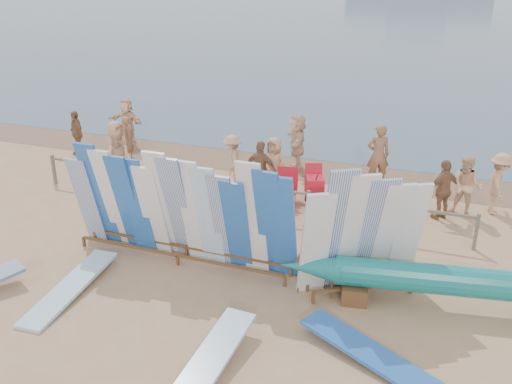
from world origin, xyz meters
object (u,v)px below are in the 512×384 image
at_px(beachgoer_6, 274,165).
at_px(beachgoer_extra_1, 77,133).
at_px(main_surfboard_rack, 180,212).
at_px(beachgoer_7, 378,155).
at_px(beachgoer_2, 119,159).
at_px(beach_chair_right, 284,200).
at_px(beachgoer_9, 499,184).
at_px(beachgoer_10, 444,190).
at_px(beachgoer_0, 117,150).
at_px(vendor_table, 317,274).
at_px(stroller, 314,190).
at_px(flat_board_b, 207,375).
at_px(outrigger_canoe, 452,283).
at_px(beachgoer_4, 261,170).
at_px(flat_board_a, 71,292).
at_px(beachgoer_3, 233,160).
at_px(flat_board_d, 373,362).
at_px(beachgoer_5, 297,142).
at_px(beachgoer_11, 127,121).
at_px(side_surfboard_rack, 363,237).
at_px(beachgoer_8, 466,187).
at_px(beachgoer_1, 129,139).
at_px(beach_chair_left, 287,192).

distance_m(beachgoer_6, beachgoer_extra_1, 7.66).
height_order(main_surfboard_rack, beachgoer_7, main_surfboard_rack).
height_order(beachgoer_extra_1, beachgoer_2, beachgoer_2).
bearing_deg(beach_chair_right, beachgoer_9, -4.38).
height_order(beachgoer_10, beachgoer_9, beachgoer_9).
relative_size(beachgoer_0, beachgoer_9, 1.08).
height_order(vendor_table, beachgoer_7, beachgoer_7).
relative_size(stroller, beachgoer_0, 0.61).
xyz_separation_m(flat_board_b, beachgoer_0, (-6.56, 7.25, 0.90)).
relative_size(outrigger_canoe, stroller, 5.85).
bearing_deg(beachgoer_4, beachgoer_7, -137.28).
bearing_deg(beachgoer_extra_1, vendor_table, 1.62).
relative_size(flat_board_a, beachgoer_3, 1.72).
xyz_separation_m(flat_board_d, beachgoer_4, (-4.22, 6.01, 0.83)).
xyz_separation_m(flat_board_d, beachgoer_9, (2.00, 7.21, 0.84)).
relative_size(flat_board_d, beachgoer_5, 1.48).
relative_size(beachgoer_11, beachgoer_7, 0.91).
height_order(beach_chair_right, beachgoer_5, beachgoer_5).
relative_size(side_surfboard_rack, beachgoer_10, 1.73).
distance_m(outrigger_canoe, beach_chair_right, 5.63).
distance_m(beachgoer_7, beachgoer_2, 7.75).
height_order(beachgoer_8, beachgoer_11, beachgoer_11).
bearing_deg(stroller, beachgoer_5, 94.69).
height_order(main_surfboard_rack, flat_board_a, main_surfboard_rack).
xyz_separation_m(main_surfboard_rack, flat_board_b, (2.14, -3.17, -1.19)).
xyz_separation_m(beachgoer_8, beachgoer_extra_1, (-12.86, 0.71, -0.04)).
height_order(beachgoer_1, beachgoer_3, beachgoer_3).
distance_m(beachgoer_extra_1, beachgoer_4, 7.57).
bearing_deg(beachgoer_2, beachgoer_5, 34.51).
bearing_deg(outrigger_canoe, beachgoer_10, 85.34).
relative_size(beach_chair_left, beachgoer_3, 0.59).
bearing_deg(vendor_table, stroller, 103.38).
bearing_deg(stroller, outrigger_canoe, -67.87).
height_order(flat_board_d, beachgoer_7, beachgoer_7).
relative_size(outrigger_canoe, beachgoer_9, 3.88).
height_order(flat_board_a, beachgoer_6, beachgoer_6).
xyz_separation_m(beachgoer_extra_1, beachgoer_2, (3.13, -2.02, 0.04)).
relative_size(beachgoer_6, beachgoer_3, 1.05).
distance_m(flat_board_a, beachgoer_8, 9.94).
xyz_separation_m(outrigger_canoe, beachgoer_11, (-11.83, 7.18, 0.27)).
relative_size(beach_chair_left, beachgoer_9, 0.55).
relative_size(flat_board_b, stroller, 2.43).
xyz_separation_m(flat_board_a, beachgoer_2, (-2.50, 5.46, 0.83)).
relative_size(flat_board_b, beach_chair_left, 2.91).
height_order(outrigger_canoe, beachgoer_8, beachgoer_8).
bearing_deg(beach_chair_right, main_surfboard_rack, -130.78).
relative_size(beachgoer_extra_1, beachgoer_7, 0.84).
height_order(side_surfboard_rack, vendor_table, side_surfboard_rack).
distance_m(flat_board_d, beachgoer_extra_1, 13.84).
bearing_deg(beachgoer_9, outrigger_canoe, 164.65).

